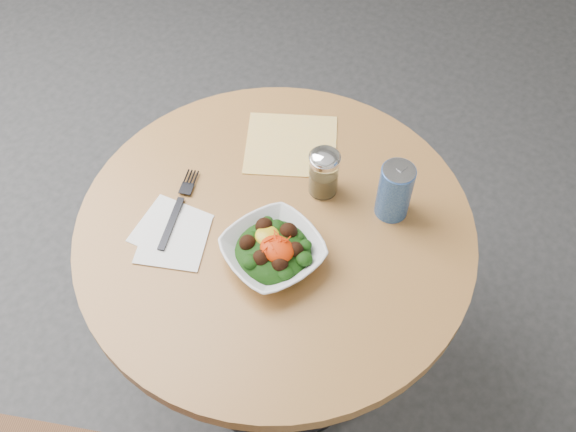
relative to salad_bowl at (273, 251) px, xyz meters
The scene contains 8 objects.
ground 0.78m from the salad_bowl, 121.15° to the left, with size 6.00×6.00×0.00m, color #2E2E31.
table 0.24m from the salad_bowl, 121.15° to the left, with size 0.90×0.90×0.75m.
cloth_napkin 0.33m from the salad_bowl, 116.18° to the left, with size 0.22×0.20×0.00m, color #FFAE0D.
paper_napkins 0.24m from the salad_bowl, 162.14° to the right, with size 0.20×0.20×0.00m.
salad_bowl is the anchor object (origin of this frame).
fork 0.26m from the salad_bowl, behind, with size 0.10×0.23×0.00m.
spice_shaker 0.22m from the salad_bowl, 92.10° to the left, with size 0.07×0.07×0.13m.
beverage_can 0.30m from the salad_bowl, 58.78° to the left, with size 0.08×0.08×0.15m.
Camera 1 is at (0.48, -0.68, 1.92)m, focal length 40.00 mm.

